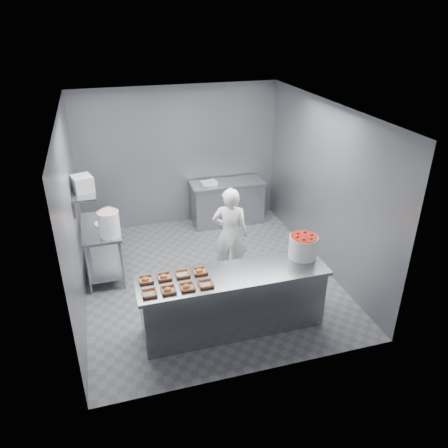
{
  "coord_description": "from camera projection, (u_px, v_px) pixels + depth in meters",
  "views": [
    {
      "loc": [
        -1.5,
        -6.02,
        4.11
      ],
      "look_at": [
        0.21,
        -0.2,
        1.06
      ],
      "focal_mm": 35.0,
      "sensor_mm": 36.0,
      "label": 1
    }
  ],
  "objects": [
    {
      "name": "prep_table",
      "position": [
        103.0,
        243.0,
        7.22
      ],
      "size": [
        0.6,
        1.2,
        0.9
      ],
      "color": "slate",
      "rests_on": "ground"
    },
    {
      "name": "paper_stack",
      "position": [
        209.0,
        183.0,
        8.73
      ],
      "size": [
        0.3,
        0.22,
        0.06
      ],
      "primitive_type": "cube",
      "rotation": [
        0.0,
        0.0,
        -0.01
      ],
      "color": "silver",
      "rests_on": "back_counter"
    },
    {
      "name": "tray_5",
      "position": [
        164.0,
        277.0,
        5.72
      ],
      "size": [
        0.19,
        0.18,
        0.06
      ],
      "color": "tan",
      "rests_on": "service_counter"
    },
    {
      "name": "worker",
      "position": [
        230.0,
        234.0,
        7.03
      ],
      "size": [
        0.69,
        0.58,
        1.6
      ],
      "primitive_type": "imported",
      "rotation": [
        0.0,
        0.0,
        2.74
      ],
      "color": "white",
      "rests_on": "ground"
    },
    {
      "name": "tray_4",
      "position": [
        146.0,
        280.0,
        5.66
      ],
      "size": [
        0.19,
        0.18,
        0.06
      ],
      "color": "tan",
      "rests_on": "service_counter"
    },
    {
      "name": "rag",
      "position": [
        102.0,
        214.0,
        7.46
      ],
      "size": [
        0.18,
        0.16,
        0.02
      ],
      "primitive_type": "cube",
      "rotation": [
        0.0,
        0.0,
        -0.3
      ],
      "color": "#CCB28C",
      "rests_on": "prep_table"
    },
    {
      "name": "wall_shelf",
      "position": [
        84.0,
        190.0,
        6.74
      ],
      "size": [
        0.35,
        0.9,
        0.03
      ],
      "primitive_type": "cube",
      "color": "slate",
      "rests_on": "wall_left"
    },
    {
      "name": "tray_0",
      "position": [
        149.0,
        293.0,
        5.39
      ],
      "size": [
        0.19,
        0.18,
        0.04
      ],
      "color": "tan",
      "rests_on": "service_counter"
    },
    {
      "name": "wall_left",
      "position": [
        72.0,
        216.0,
        6.25
      ],
      "size": [
        0.04,
        4.5,
        2.8
      ],
      "primitive_type": "cube",
      "color": "slate",
      "rests_on": "ground"
    },
    {
      "name": "service_counter",
      "position": [
        233.0,
        301.0,
        6.02
      ],
      "size": [
        2.6,
        0.7,
        0.9
      ],
      "color": "slate",
      "rests_on": "ground"
    },
    {
      "name": "bucket_lid",
      "position": [
        104.0,
        223.0,
        7.15
      ],
      "size": [
        0.39,
        0.39,
        0.02
      ],
      "primitive_type": "cylinder",
      "rotation": [
        0.0,
        0.0,
        -0.28
      ],
      "color": "white",
      "rests_on": "prep_table"
    },
    {
      "name": "strawberry_tub",
      "position": [
        303.0,
        246.0,
        6.14
      ],
      "size": [
        0.4,
        0.4,
        0.33
      ],
      "color": "white",
      "rests_on": "service_counter"
    },
    {
      "name": "tray_7",
      "position": [
        200.0,
        271.0,
        5.84
      ],
      "size": [
        0.19,
        0.18,
        0.06
      ],
      "color": "tan",
      "rests_on": "service_counter"
    },
    {
      "name": "glaze_bucket",
      "position": [
        109.0,
        223.0,
        6.7
      ],
      "size": [
        0.34,
        0.32,
        0.5
      ],
      "color": "white",
      "rests_on": "prep_table"
    },
    {
      "name": "floor",
      "position": [
        209.0,
        276.0,
        7.38
      ],
      "size": [
        4.5,
        4.5,
        0.0
      ],
      "primitive_type": "plane",
      "color": "#4C4C51",
      "rests_on": "ground"
    },
    {
      "name": "ceiling",
      "position": [
        206.0,
        109.0,
        6.13
      ],
      "size": [
        4.5,
        4.5,
        0.0
      ],
      "primitive_type": "plane",
      "rotation": [
        3.14,
        0.0,
        0.0
      ],
      "color": "white",
      "rests_on": "wall_back"
    },
    {
      "name": "appliance",
      "position": [
        82.0,
        183.0,
        6.63
      ],
      "size": [
        0.35,
        0.38,
        0.24
      ],
      "primitive_type": "cube",
      "rotation": [
        0.0,
        0.0,
        0.27
      ],
      "color": "gray",
      "rests_on": "wall_shelf"
    },
    {
      "name": "tray_2",
      "position": [
        187.0,
        287.0,
        5.51
      ],
      "size": [
        0.19,
        0.18,
        0.06
      ],
      "color": "tan",
      "rests_on": "service_counter"
    },
    {
      "name": "wall_back",
      "position": [
        179.0,
        157.0,
        8.69
      ],
      "size": [
        4.0,
        0.04,
        2.8
      ],
      "primitive_type": "cube",
      "color": "slate",
      "rests_on": "ground"
    },
    {
      "name": "tray_1",
      "position": [
        168.0,
        290.0,
        5.45
      ],
      "size": [
        0.19,
        0.18,
        0.06
      ],
      "color": "tan",
      "rests_on": "service_counter"
    },
    {
      "name": "tray_3",
      "position": [
        206.0,
        284.0,
        5.57
      ],
      "size": [
        0.19,
        0.18,
        0.04
      ],
      "color": "tan",
      "rests_on": "service_counter"
    },
    {
      "name": "tray_6",
      "position": [
        182.0,
        274.0,
        5.78
      ],
      "size": [
        0.19,
        0.18,
        0.04
      ],
      "color": "tan",
      "rests_on": "service_counter"
    },
    {
      "name": "wall_right",
      "position": [
        324.0,
        187.0,
        7.26
      ],
      "size": [
        0.04,
        4.5,
        2.8
      ],
      "primitive_type": "cube",
      "color": "slate",
      "rests_on": "ground"
    },
    {
      "name": "back_counter",
      "position": [
        227.0,
        202.0,
        9.04
      ],
      "size": [
        1.5,
        0.6,
        0.9
      ],
      "color": "slate",
      "rests_on": "ground"
    }
  ]
}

